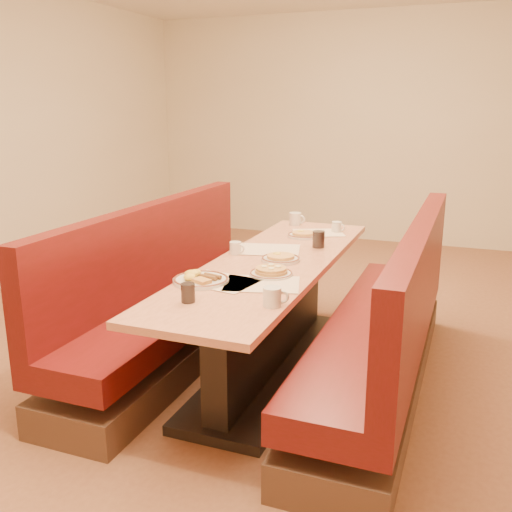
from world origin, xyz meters
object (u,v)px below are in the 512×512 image
(soda_tumbler_mid, at_px, (319,239))
(coffee_mug_a, at_px, (273,297))
(diner_table, at_px, (272,317))
(soda_tumbler_near, at_px, (188,293))
(eggs_plate, at_px, (200,279))
(coffee_mug_d, at_px, (296,219))
(pancake_plate, at_px, (271,272))
(coffee_mug_c, at_px, (337,227))
(booth_right, at_px, (386,335))
(coffee_mug_b, at_px, (236,248))
(booth_left, at_px, (172,305))

(soda_tumbler_mid, bearing_deg, coffee_mug_a, -85.20)
(diner_table, xyz_separation_m, soda_tumbler_near, (-0.13, -0.88, 0.42))
(eggs_plate, distance_m, coffee_mug_d, 1.66)
(pancake_plate, bearing_deg, coffee_mug_c, 86.13)
(eggs_plate, relative_size, soda_tumbler_near, 3.20)
(coffee_mug_a, relative_size, soda_tumbler_near, 1.30)
(diner_table, distance_m, coffee_mug_c, 1.06)
(eggs_plate, bearing_deg, soda_tumbler_mid, 68.23)
(booth_right, xyz_separation_m, coffee_mug_b, (-1.01, 0.07, 0.43))
(pancake_plate, height_order, eggs_plate, eggs_plate)
(coffee_mug_a, height_order, soda_tumbler_mid, soda_tumbler_mid)
(diner_table, relative_size, coffee_mug_a, 19.92)
(coffee_mug_c, bearing_deg, coffee_mug_a, -78.30)
(booth_right, height_order, soda_tumbler_mid, booth_right)
(soda_tumbler_mid, bearing_deg, pancake_plate, -96.09)
(booth_left, height_order, pancake_plate, booth_left)
(coffee_mug_b, xyz_separation_m, soda_tumbler_mid, (0.46, 0.37, 0.01))
(diner_table, height_order, eggs_plate, eggs_plate)
(booth_right, relative_size, coffee_mug_d, 18.64)
(coffee_mug_b, height_order, soda_tumbler_near, soda_tumbler_near)
(coffee_mug_d, bearing_deg, diner_table, -74.63)
(coffee_mug_c, distance_m, coffee_mug_d, 0.40)
(booth_right, bearing_deg, diner_table, 180.00)
(diner_table, relative_size, pancake_plate, 9.96)
(coffee_mug_c, bearing_deg, eggs_plate, -96.46)
(coffee_mug_d, bearing_deg, booth_right, -44.42)
(diner_table, height_order, coffee_mug_a, coffee_mug_a)
(coffee_mug_b, height_order, coffee_mug_d, coffee_mug_d)
(pancake_plate, distance_m, coffee_mug_d, 1.43)
(eggs_plate, relative_size, coffee_mug_c, 2.89)
(pancake_plate, distance_m, soda_tumbler_near, 0.62)
(pancake_plate, height_order, coffee_mug_c, coffee_mug_c)
(booth_left, distance_m, coffee_mug_b, 0.63)
(coffee_mug_c, xyz_separation_m, soda_tumbler_near, (-0.32, -1.84, 0.01))
(coffee_mug_b, relative_size, coffee_mug_c, 1.01)
(coffee_mug_c, bearing_deg, diner_table, -92.49)
(pancake_plate, bearing_deg, soda_tumbler_near, -111.82)
(booth_left, bearing_deg, coffee_mug_c, 46.25)
(soda_tumbler_mid, bearing_deg, soda_tumbler_near, -103.23)
(coffee_mug_a, height_order, coffee_mug_d, coffee_mug_d)
(coffee_mug_a, relative_size, coffee_mug_c, 1.17)
(soda_tumbler_mid, bearing_deg, booth_left, -154.16)
(booth_left, xyz_separation_m, pancake_plate, (0.83, -0.30, 0.41))
(coffee_mug_a, distance_m, coffee_mug_b, 1.02)
(pancake_plate, bearing_deg, soda_tumbler_mid, 83.91)
(eggs_plate, distance_m, coffee_mug_b, 0.64)
(soda_tumbler_near, bearing_deg, coffee_mug_d, 91.72)
(coffee_mug_a, bearing_deg, booth_right, 42.00)
(soda_tumbler_mid, bearing_deg, eggs_plate, -111.77)
(coffee_mug_b, bearing_deg, eggs_plate, -76.19)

